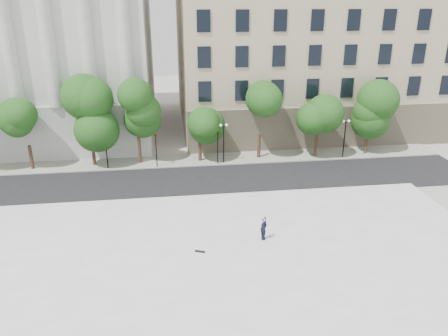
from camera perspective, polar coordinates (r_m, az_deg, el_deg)
The scene contains 12 objects.
ground at distance 26.37m, azimuth -5.95°, elevation -17.54°, with size 160.00×160.00×0.00m, color #B3B1A9.
plaza at distance 28.65m, azimuth -6.19°, elevation -13.44°, with size 44.00×22.00×0.45m, color white.
street at distance 41.95m, azimuth -6.83°, elevation -1.96°, with size 60.00×8.00×0.02m, color black.
far_sidewalk at distance 47.50m, azimuth -6.99°, elevation 0.94°, with size 60.00×4.00×0.12m, color #9E9D92.
building_west at distance 61.61m, azimuth -24.53°, elevation 16.18°, with size 31.50×27.65×25.60m.
building_east at distance 63.01m, azimuth 11.50°, elevation 16.08°, with size 36.00×26.15×23.00m.
traffic_light_west at distance 44.78m, azimuth -8.97°, elevation 4.35°, with size 0.41×1.56×4.12m.
traffic_light_east at distance 45.03m, azimuth -0.84°, elevation 4.78°, with size 0.84×1.68×4.16m.
person_lying at distance 31.49m, azimuth 5.13°, elevation -8.91°, with size 0.62×0.41×1.71m, color black.
skateboard at distance 30.12m, azimuth -3.16°, elevation -10.83°, with size 0.69×0.18×0.07m, color black.
street_trees at distance 45.58m, azimuth -7.45°, elevation 6.87°, with size 46.12×4.39×7.82m.
lamp_posts at distance 45.24m, azimuth -6.96°, elevation 3.79°, with size 37.13×0.28×4.55m.
Camera 1 is at (-0.12, -20.56, 16.52)m, focal length 35.00 mm.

